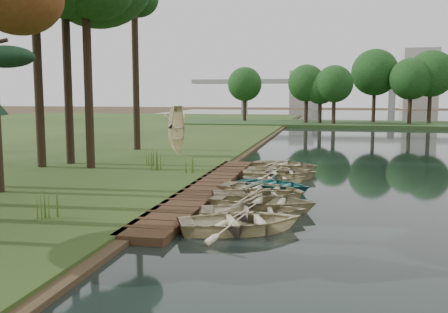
% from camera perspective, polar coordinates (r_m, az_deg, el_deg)
% --- Properties ---
extents(ground, '(300.00, 300.00, 0.00)m').
position_cam_1_polar(ground, '(21.28, 2.12, -4.30)').
color(ground, '#3D2F1D').
extents(boardwalk, '(1.60, 16.00, 0.30)m').
position_cam_1_polar(boardwalk, '(21.58, -2.08, -3.74)').
color(boardwalk, '#3A2516').
rests_on(boardwalk, ground).
extents(peninsula, '(50.00, 14.00, 0.45)m').
position_cam_1_polar(peninsula, '(70.82, 15.48, 3.58)').
color(peninsula, '#29441E').
rests_on(peninsula, ground).
extents(far_trees, '(45.60, 5.60, 8.80)m').
position_cam_1_polar(far_trees, '(70.62, 12.92, 8.68)').
color(far_trees, black).
rests_on(far_trees, peninsula).
extents(bridge, '(95.90, 4.00, 8.60)m').
position_cam_1_polar(bridge, '(140.88, 15.57, 7.96)').
color(bridge, '#A5A5A0').
rests_on(bridge, ground).
extents(building_a, '(10.00, 8.00, 18.00)m').
position_cam_1_polar(building_a, '(162.81, 21.43, 8.25)').
color(building_a, '#A5A5A0').
rests_on(building_a, ground).
extents(building_b, '(8.00, 8.00, 12.00)m').
position_cam_1_polar(building_b, '(165.80, 8.97, 7.58)').
color(building_b, '#A5A5A0').
rests_on(building_b, ground).
extents(rowboat_0, '(4.58, 4.00, 0.79)m').
position_cam_1_polar(rowboat_0, '(15.26, 1.95, -7.14)').
color(rowboat_0, beige).
rests_on(rowboat_0, water).
extents(rowboat_1, '(3.99, 3.20, 0.74)m').
position_cam_1_polar(rowboat_1, '(16.68, 3.35, -6.01)').
color(rowboat_1, beige).
rests_on(rowboat_1, water).
extents(rowboat_2, '(4.15, 3.17, 0.80)m').
position_cam_1_polar(rowboat_2, '(18.07, 4.48, -4.90)').
color(rowboat_2, beige).
rests_on(rowboat_2, water).
extents(rowboat_3, '(4.17, 3.44, 0.75)m').
position_cam_1_polar(rowboat_3, '(19.45, 4.01, -4.12)').
color(rowboat_3, beige).
rests_on(rowboat_3, water).
extents(rowboat_4, '(4.19, 3.48, 0.75)m').
position_cam_1_polar(rowboat_4, '(20.65, 4.20, -3.47)').
color(rowboat_4, beige).
rests_on(rowboat_4, water).
extents(rowboat_5, '(3.98, 3.40, 0.70)m').
position_cam_1_polar(rowboat_5, '(21.68, 5.64, -3.05)').
color(rowboat_5, teal).
rests_on(rowboat_5, water).
extents(rowboat_6, '(3.51, 2.96, 0.62)m').
position_cam_1_polar(rowboat_6, '(23.59, 5.82, -2.32)').
color(rowboat_6, beige).
rests_on(rowboat_6, water).
extents(rowboat_7, '(4.11, 3.26, 0.76)m').
position_cam_1_polar(rowboat_7, '(24.74, 6.35, -1.72)').
color(rowboat_7, beige).
rests_on(rowboat_7, water).
extents(rowboat_8, '(3.29, 2.36, 0.68)m').
position_cam_1_polar(rowboat_8, '(25.98, 6.20, -1.40)').
color(rowboat_8, beige).
rests_on(rowboat_8, water).
extents(rowboat_9, '(4.40, 3.73, 0.77)m').
position_cam_1_polar(rowboat_9, '(27.66, 7.01, -0.80)').
color(rowboat_9, beige).
rests_on(rowboat_9, water).
extents(stored_rowboat, '(3.70, 3.08, 0.66)m').
position_cam_1_polar(stored_rowboat, '(32.19, -5.35, 0.67)').
color(stored_rowboat, beige).
rests_on(stored_rowboat, bank).
extents(reeds_0, '(0.60, 0.60, 0.92)m').
position_cam_1_polar(reeds_0, '(16.78, -19.57, -5.14)').
color(reeds_0, '#3F661E').
rests_on(reeds_0, bank).
extents(reeds_1, '(0.60, 0.60, 0.98)m').
position_cam_1_polar(reeds_1, '(26.17, -7.79, -0.47)').
color(reeds_1, '#3F661E').
rests_on(reeds_1, bank).
extents(reeds_2, '(0.60, 0.60, 0.97)m').
position_cam_1_polar(reeds_2, '(27.93, -8.31, -0.02)').
color(reeds_2, '#3F661E').
rests_on(reeds_2, bank).
extents(reeds_3, '(0.60, 0.60, 0.87)m').
position_cam_1_polar(reeds_3, '(25.17, -3.79, -0.85)').
color(reeds_3, '#3F661E').
rests_on(reeds_3, bank).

